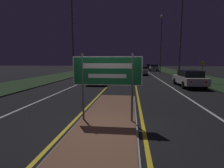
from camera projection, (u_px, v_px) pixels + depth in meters
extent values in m
plane|color=black|center=(105.00, 129.00, 5.59)|extent=(160.00, 160.00, 0.00)
cube|color=#999993|center=(107.00, 122.00, 6.19)|extent=(2.10, 9.33, 0.05)
cube|color=brown|center=(107.00, 121.00, 6.18)|extent=(1.98, 9.21, 0.10)
cube|color=#23381E|center=(63.00, 76.00, 26.34)|extent=(5.00, 100.00, 0.08)
cube|color=#23381E|center=(194.00, 77.00, 24.27)|extent=(5.00, 100.00, 0.08)
cube|color=gold|center=(119.00, 74.00, 30.37)|extent=(0.12, 70.00, 0.01)
cube|color=gold|center=(134.00, 74.00, 30.10)|extent=(0.12, 70.00, 0.01)
cube|color=silver|center=(103.00, 74.00, 30.69)|extent=(0.12, 70.00, 0.01)
cube|color=silver|center=(151.00, 74.00, 29.78)|extent=(0.12, 70.00, 0.01)
cube|color=silver|center=(86.00, 74.00, 31.02)|extent=(0.10, 70.00, 0.01)
cube|color=silver|center=(169.00, 74.00, 29.45)|extent=(0.10, 70.00, 0.01)
cylinder|color=#56565B|center=(83.00, 87.00, 6.12)|extent=(0.07, 0.07, 2.33)
cylinder|color=#56565B|center=(132.00, 88.00, 5.93)|extent=(0.07, 0.07, 2.33)
cube|color=#146033|center=(107.00, 71.00, 5.95)|extent=(2.39, 0.04, 0.98)
cube|color=white|center=(107.00, 71.00, 5.93)|extent=(2.39, 0.00, 0.98)
cube|color=#146033|center=(107.00, 71.00, 5.93)|extent=(2.31, 0.01, 0.92)
cube|color=white|center=(107.00, 66.00, 5.90)|extent=(1.67, 0.01, 0.18)
cube|color=white|center=(107.00, 76.00, 5.95)|extent=(1.31, 0.01, 0.14)
cylinder|color=#56565B|center=(73.00, 38.00, 21.56)|extent=(0.18, 0.18, 10.17)
cylinder|color=#56565B|center=(181.00, 33.00, 19.72)|extent=(0.18, 0.18, 10.61)
cylinder|color=#56565B|center=(161.00, 46.00, 32.49)|extent=(0.18, 0.18, 10.16)
sphere|color=#F9EAC6|center=(162.00, 16.00, 31.82)|extent=(0.54, 0.54, 0.54)
cube|color=silver|center=(189.00, 80.00, 15.07)|extent=(1.70, 4.54, 0.58)
cube|color=black|center=(190.00, 73.00, 14.74)|extent=(1.50, 2.36, 0.52)
sphere|color=red|center=(191.00, 82.00, 12.91)|extent=(0.14, 0.14, 0.14)
sphere|color=red|center=(206.00, 82.00, 12.79)|extent=(0.14, 0.14, 0.14)
cylinder|color=black|center=(175.00, 81.00, 16.59)|extent=(0.22, 0.62, 0.62)
cylinder|color=black|center=(193.00, 81.00, 16.41)|extent=(0.22, 0.62, 0.62)
cylinder|color=black|center=(184.00, 85.00, 13.81)|extent=(0.22, 0.62, 0.62)
cylinder|color=black|center=(205.00, 85.00, 13.64)|extent=(0.22, 0.62, 0.62)
cube|color=silver|center=(141.00, 71.00, 28.44)|extent=(1.74, 4.33, 0.63)
cube|color=black|center=(141.00, 68.00, 28.12)|extent=(1.53, 2.25, 0.43)
sphere|color=red|center=(138.00, 71.00, 26.38)|extent=(0.14, 0.14, 0.14)
sphere|color=red|center=(146.00, 71.00, 26.26)|extent=(0.14, 0.14, 0.14)
cylinder|color=black|center=(136.00, 72.00, 29.90)|extent=(0.22, 0.63, 0.63)
cylinder|color=black|center=(146.00, 72.00, 29.72)|extent=(0.22, 0.63, 0.63)
cylinder|color=black|center=(136.00, 73.00, 27.25)|extent=(0.22, 0.63, 0.63)
cylinder|color=black|center=(147.00, 73.00, 27.07)|extent=(0.22, 0.63, 0.63)
cube|color=#B7B7BC|center=(154.00, 68.00, 40.00)|extent=(1.73, 4.13, 0.62)
cube|color=black|center=(154.00, 66.00, 39.68)|extent=(1.53, 2.15, 0.51)
sphere|color=red|center=(152.00, 68.00, 38.03)|extent=(0.14, 0.14, 0.14)
sphere|color=red|center=(157.00, 68.00, 37.92)|extent=(0.14, 0.14, 0.14)
cylinder|color=black|center=(149.00, 69.00, 41.39)|extent=(0.22, 0.68, 0.68)
cylinder|color=black|center=(157.00, 69.00, 41.21)|extent=(0.22, 0.68, 0.68)
cylinder|color=black|center=(151.00, 70.00, 38.87)|extent=(0.22, 0.68, 0.68)
cylinder|color=black|center=(158.00, 70.00, 38.69)|extent=(0.22, 0.68, 0.68)
cube|color=black|center=(149.00, 67.00, 47.26)|extent=(1.78, 4.28, 0.65)
cube|color=black|center=(149.00, 65.00, 46.93)|extent=(1.57, 2.22, 0.49)
sphere|color=red|center=(148.00, 67.00, 45.22)|extent=(0.14, 0.14, 0.14)
sphere|color=red|center=(152.00, 67.00, 45.10)|extent=(0.14, 0.14, 0.14)
cylinder|color=black|center=(146.00, 68.00, 48.70)|extent=(0.22, 0.61, 0.61)
cylinder|color=black|center=(152.00, 68.00, 48.51)|extent=(0.22, 0.61, 0.61)
cylinder|color=black|center=(147.00, 69.00, 46.08)|extent=(0.22, 0.61, 0.61)
cylinder|color=black|center=(153.00, 69.00, 45.90)|extent=(0.22, 0.61, 0.61)
cube|color=black|center=(99.00, 77.00, 17.33)|extent=(1.76, 4.45, 0.56)
cube|color=black|center=(100.00, 72.00, 17.53)|extent=(1.55, 2.31, 0.50)
sphere|color=white|center=(88.00, 79.00, 15.21)|extent=(0.14, 0.14, 0.14)
sphere|color=white|center=(101.00, 79.00, 15.09)|extent=(0.14, 0.14, 0.14)
cylinder|color=black|center=(88.00, 82.00, 16.10)|extent=(0.22, 0.62, 0.62)
cylinder|color=black|center=(106.00, 82.00, 15.92)|extent=(0.22, 0.62, 0.62)
cylinder|color=black|center=(94.00, 79.00, 18.82)|extent=(0.22, 0.62, 0.62)
cylinder|color=black|center=(109.00, 79.00, 18.64)|extent=(0.22, 0.62, 0.62)
cylinder|color=#56565B|center=(202.00, 71.00, 20.23)|extent=(0.06, 0.06, 1.88)
cube|color=yellow|center=(203.00, 64.00, 20.11)|extent=(0.60, 0.02, 0.60)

